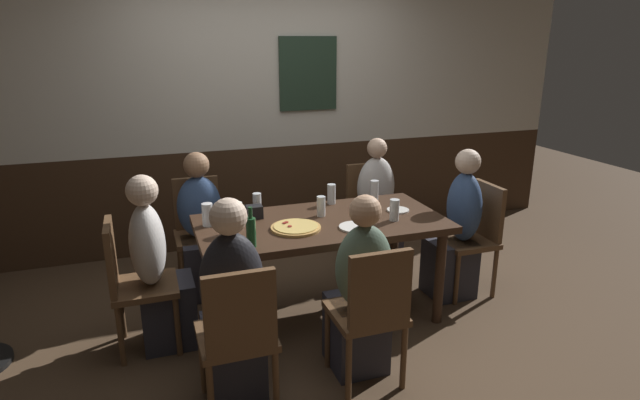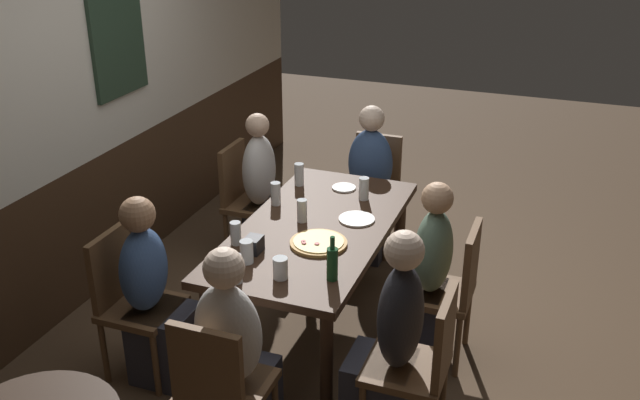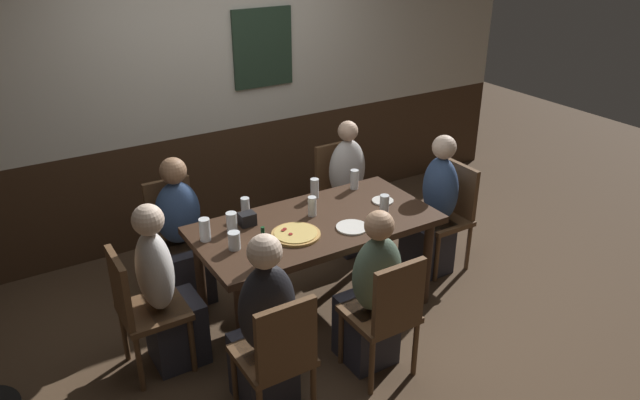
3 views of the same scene
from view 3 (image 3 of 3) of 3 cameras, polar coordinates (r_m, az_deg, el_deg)
ground_plane at (r=4.66m, az=-0.38°, el=-10.14°), size 12.00×12.00×0.00m
wall_back at (r=5.46m, az=-9.52°, el=10.12°), size 6.40×0.13×2.60m
dining_table at (r=4.32m, az=-0.41°, el=-3.03°), size 1.71×0.86×0.74m
chair_left_far at (r=4.81m, az=-13.40°, el=-2.78°), size 0.40×0.40×0.88m
chair_mid_near at (r=3.81m, az=6.27°, el=-10.32°), size 0.40×0.40×0.88m
chair_right_far at (r=5.39m, az=1.82°, el=1.12°), size 0.40×0.40×0.88m
chair_head_east at (r=5.09m, az=11.95°, el=-0.99°), size 0.40×0.40×0.88m
chair_head_west at (r=4.00m, az=-16.44°, el=-9.49°), size 0.40×0.40×0.88m
chair_left_near at (r=3.49m, az=-3.94°, el=-14.14°), size 0.40×0.40×0.88m
person_left_far at (r=4.68m, az=-12.72°, el=-3.80°), size 0.34×0.37×1.13m
person_mid_near at (r=3.93m, az=4.80°, el=-9.42°), size 0.34×0.37×1.13m
person_right_far at (r=5.27m, az=2.79°, el=0.33°), size 0.34×0.37×1.15m
person_head_east at (r=4.99m, az=10.58°, el=-1.48°), size 0.37×0.34×1.17m
person_head_west at (r=4.03m, az=-14.21°, el=-8.95°), size 0.37×0.34×1.16m
person_left_near at (r=3.60m, az=-5.17°, el=-12.65°), size 0.34×0.37×1.19m
pizza at (r=4.10m, az=-2.28°, el=-3.21°), size 0.33×0.33×0.03m
tumbler_water at (r=4.09m, az=-10.72°, el=-2.87°), size 0.07×0.07×0.16m
beer_glass_half at (r=4.77m, az=3.23°, el=1.87°), size 0.06×0.06×0.16m
beer_glass_tall at (r=4.18m, az=-8.26°, el=-2.12°), size 0.07×0.07×0.13m
pint_glass_pale at (r=3.96m, az=-8.03°, el=-3.82°), size 0.08×0.08×0.12m
highball_clear at (r=4.34m, az=-0.74°, el=-0.72°), size 0.06×0.06×0.14m
tumbler_short at (r=4.61m, az=-0.51°, el=0.98°), size 0.06×0.06×0.15m
pint_glass_amber at (r=4.37m, az=-7.00°, el=-0.72°), size 0.06×0.06×0.14m
pint_glass_stout at (r=4.37m, az=6.03°, el=-0.59°), size 0.07×0.07×0.15m
beer_bottle_green at (r=3.76m, az=-5.30°, el=-4.60°), size 0.06×0.06×0.25m
plate_white_large at (r=4.20m, az=3.03°, el=-2.56°), size 0.22×0.22×0.01m
plate_white_small at (r=4.59m, az=5.88°, el=-0.07°), size 0.16×0.16×0.01m
condiment_caddy at (r=4.25m, az=-6.83°, el=-1.77°), size 0.11×0.09×0.09m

